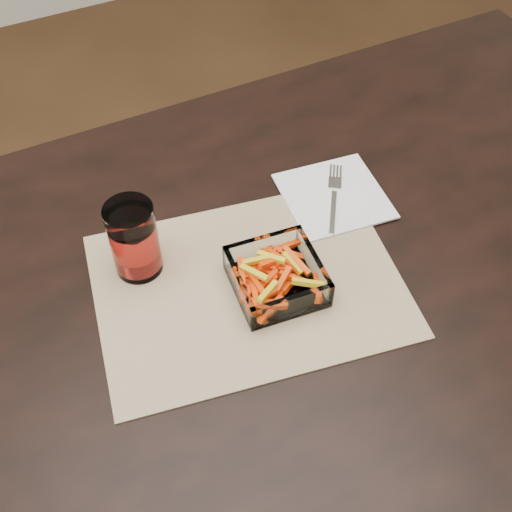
% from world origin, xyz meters
% --- Properties ---
extents(dining_table, '(1.60, 0.90, 0.75)m').
position_xyz_m(dining_table, '(0.00, 0.00, 0.66)').
color(dining_table, black).
rests_on(dining_table, ground).
extents(placemat, '(0.50, 0.40, 0.00)m').
position_xyz_m(placemat, '(-0.06, -0.01, 0.75)').
color(placemat, '#9E8868').
rests_on(placemat, dining_table).
extents(glass_bowl, '(0.14, 0.14, 0.05)m').
position_xyz_m(glass_bowl, '(-0.02, -0.03, 0.77)').
color(glass_bowl, white).
rests_on(glass_bowl, placemat).
extents(tumbler, '(0.07, 0.07, 0.13)m').
position_xyz_m(tumbler, '(-0.19, 0.10, 0.81)').
color(tumbler, white).
rests_on(tumbler, placemat).
extents(napkin, '(0.18, 0.18, 0.00)m').
position_xyz_m(napkin, '(0.15, 0.10, 0.76)').
color(napkin, white).
rests_on(napkin, placemat).
extents(fork, '(0.10, 0.14, 0.00)m').
position_xyz_m(fork, '(0.15, 0.09, 0.76)').
color(fork, silver).
rests_on(fork, napkin).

